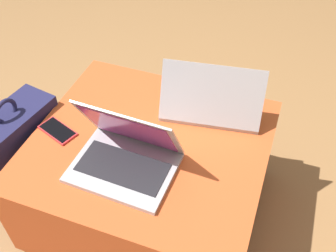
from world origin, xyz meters
name	(u,v)px	position (x,y,z in m)	size (l,w,h in m)	color
ground_plane	(152,208)	(0.00, 0.00, 0.00)	(14.00, 14.00, 0.00)	#9E7042
ottoman	(151,178)	(0.00, 0.00, 0.21)	(0.83, 0.75, 0.42)	maroon
laptop_near	(126,154)	(-0.03, -0.12, 0.47)	(0.34, 0.27, 0.24)	#B7B7BC
laptop_far	(211,103)	(0.16, 0.23, 0.47)	(0.40, 0.28, 0.22)	#B7B7BC
cell_phone	(58,131)	(-0.33, -0.06, 0.43)	(0.16, 0.12, 0.01)	red
backpack	(23,158)	(-0.53, -0.09, 0.22)	(0.25, 0.37, 0.54)	#23234C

